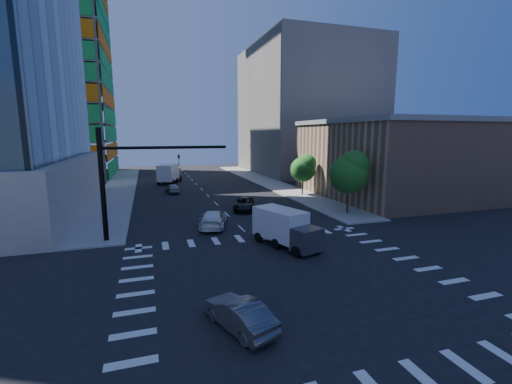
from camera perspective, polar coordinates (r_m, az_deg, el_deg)
name	(u,v)px	position (r m, az deg, el deg)	size (l,w,h in m)	color
ground	(294,280)	(21.23, 6.41, -14.43)	(160.00, 160.00, 0.00)	black
road_markings	(294,280)	(21.22, 6.41, -14.42)	(20.00, 20.00, 0.01)	silver
sidewalk_ne	(267,182)	(61.79, 1.90, 1.65)	(5.00, 60.00, 0.15)	gray
sidewalk_nw	(119,189)	(58.45, -21.87, 0.50)	(5.00, 60.00, 0.15)	gray
construction_building	(36,51)	(83.45, -32.76, 19.20)	(25.16, 34.50, 70.60)	slate
commercial_building	(395,158)	(51.72, 22.16, 5.23)	(20.50, 22.50, 10.60)	tan
bg_building_ne	(306,110)	(80.84, 8.26, 13.33)	(24.00, 30.00, 28.00)	#625C58
signal_mast_nw	(122,174)	(29.38, -21.43, 2.83)	(10.20, 0.40, 9.00)	black
tree_south	(351,172)	(37.92, 15.48, 3.30)	(4.16, 4.16, 6.82)	#382316
tree_north	(304,168)	(48.56, 8.00, 4.04)	(3.54, 3.52, 5.78)	#382316
car_nb_far	(244,204)	(39.42, -1.96, -1.97)	(2.36, 5.13, 1.42)	black
car_sb_near	(213,219)	(32.37, -7.11, -4.47)	(2.21, 5.44, 1.58)	white
car_sb_mid	(172,188)	(52.35, -13.76, 0.62)	(1.63, 4.06, 1.38)	#97999E
car_sb_cross	(239,314)	(16.26, -2.85, -19.63)	(1.45, 4.15, 1.37)	#505156
box_truck_near	(288,231)	(26.56, 5.27, -6.53)	(3.99, 5.88, 2.84)	black
box_truck_far	(170,174)	(63.18, -14.14, 2.85)	(4.75, 7.03, 3.40)	black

